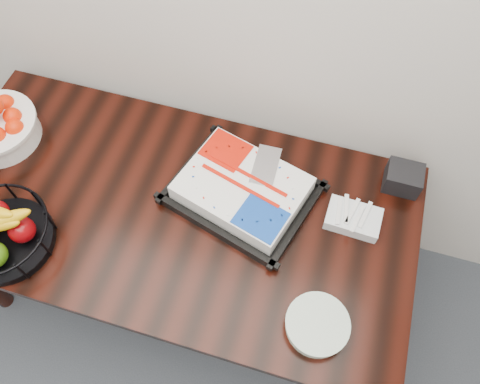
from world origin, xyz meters
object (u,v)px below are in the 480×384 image
(fruit_basket, at_px, (0,233))
(napkin_box, at_px, (403,178))
(plate_stack, at_px, (317,325))
(table, at_px, (172,218))
(cake_tray, at_px, (242,190))

(fruit_basket, relative_size, napkin_box, 2.68)
(plate_stack, height_order, napkin_box, napkin_box)
(fruit_basket, xyz_separation_m, plate_stack, (1.10, 0.02, -0.05))
(table, height_order, cake_tray, cake_tray)
(cake_tray, bearing_deg, plate_stack, -47.51)
(table, xyz_separation_m, plate_stack, (0.61, -0.27, 0.11))
(table, bearing_deg, cake_tray, 26.50)
(table, distance_m, napkin_box, 0.88)
(napkin_box, bearing_deg, fruit_basket, -153.77)
(fruit_basket, distance_m, plate_stack, 1.10)
(table, bearing_deg, napkin_box, 23.04)
(cake_tray, relative_size, napkin_box, 4.47)
(table, relative_size, fruit_basket, 5.19)
(table, distance_m, plate_stack, 0.68)
(fruit_basket, distance_m, napkin_box, 1.44)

